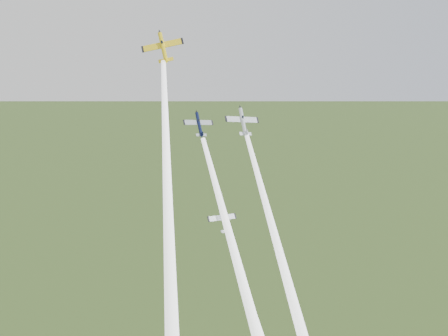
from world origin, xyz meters
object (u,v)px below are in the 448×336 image
plane_navy (199,124)px  plane_silver_right (243,122)px  plane_silver_low (223,220)px  plane_yellow (163,47)px

plane_navy → plane_silver_right: (10.45, 2.35, -0.28)m
plane_navy → plane_silver_right: bearing=2.4°
plane_navy → plane_silver_low: bearing=-90.1°
plane_navy → plane_silver_right: plane_silver_right is taller
plane_yellow → plane_silver_right: bearing=10.6°
plane_navy → plane_silver_low: plane_navy is taller
plane_navy → plane_yellow: bearing=148.6°
plane_yellow → plane_silver_right: (17.07, -0.20, -15.82)m
plane_silver_low → plane_silver_right: bearing=40.5°
plane_silver_right → plane_navy: bearing=-175.4°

